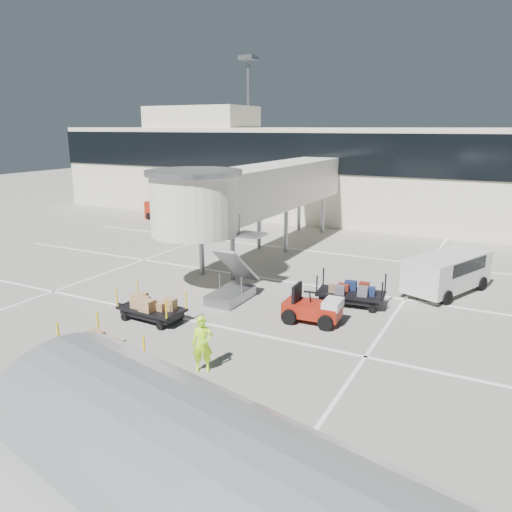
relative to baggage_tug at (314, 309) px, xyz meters
The scene contains 11 objects.
ground 5.31m from the baggage_tug, 126.01° to the right, with size 140.00×140.00×0.00m, color gray.
lane_markings 6.34m from the baggage_tug, 126.66° to the left, with size 40.00×30.00×0.02m.
terminal 26.14m from the baggage_tug, 97.66° to the left, with size 64.00×12.11×15.20m.
jet_bridge 11.30m from the baggage_tug, 131.50° to the left, with size 5.70×20.40×6.03m.
baggage_tug is the anchor object (origin of this frame).
suitcase_cart 2.87m from the baggage_tug, 76.80° to the left, with size 3.85×1.92×1.48m.
box_cart_near 8.87m from the baggage_tug, 121.26° to the right, with size 4.09×2.58×1.58m.
box_cart_far 6.90m from the baggage_tug, 154.82° to the right, with size 3.55×1.57×1.38m.
ground_worker 6.12m from the baggage_tug, 106.61° to the right, with size 0.72×0.47×1.97m, color #A8F319.
minivan 8.29m from the baggage_tug, 56.84° to the left, with size 3.84×5.46×1.92m.
belt_loader 25.98m from the baggage_tug, 140.90° to the left, with size 4.61×2.50×2.11m.
Camera 1 is at (10.10, -14.49, 8.07)m, focal length 35.00 mm.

